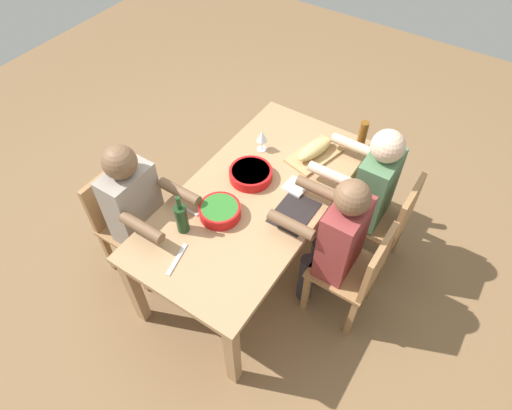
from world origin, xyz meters
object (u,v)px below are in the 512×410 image
Objects in this scene: napkin_stack at (296,187)px; dining_table at (256,202)px; diner_near_center at (336,237)px; diner_far_left at (138,209)px; bread_loaf at (315,149)px; diner_near_right at (369,188)px; serving_bowl_greens at (220,211)px; cutting_board at (314,155)px; wine_glass at (262,137)px; chair_far_left at (125,218)px; wine_bottle at (182,218)px; chair_near_center at (357,270)px; beer_bottle at (363,135)px; serving_bowl_fruit at (251,174)px; chair_near_right at (387,220)px.

dining_table is at bearing 134.47° from napkin_stack.
diner_near_center is 1.27m from diner_far_left.
bread_loaf is at bearing 7.77° from napkin_stack.
diner_near_right is 4.60× the size of serving_bowl_greens.
cutting_board is 2.41× the size of wine_glass.
cutting_board is (0.53, 0.44, 0.05)m from diner_near_center.
serving_bowl_greens is (-0.27, 0.09, 0.13)m from dining_table.
wine_glass is at bearing 63.40° from napkin_stack.
serving_bowl_greens is 1.86× the size of napkin_stack.
chair_far_left is 2.93× the size of wine_bottle.
wine_glass is at bearing 97.96° from diner_near_right.
diner_near_right is 1.41× the size of chair_near_center.
beer_bottle is (0.27, -0.23, 0.04)m from bread_loaf.
chair_far_left is at bearing 132.30° from serving_bowl_fruit.
serving_bowl_greens is 1.19× the size of beer_bottle.
diner_far_left is at bearing 141.57° from serving_bowl_fruit.
diner_far_left reaches higher than chair_far_left.
diner_near_center is 1.00× the size of diner_far_left.
diner_near_center is at bearing -165.05° from beer_bottle.
serving_bowl_fruit is (0.10, 0.70, 0.08)m from diner_near_center.
beer_bottle is at bearing 52.89° from chair_near_right.
diner_near_right and diner_far_left have the same top height.
chair_far_left is 1.77m from beer_bottle.
diner_near_right is 7.23× the size of wine_glass.
serving_bowl_greens is 1.17m from beer_bottle.
chair_far_left is at bearing 138.49° from beer_bottle.
chair_near_center is at bearing -63.67° from wine_bottle.
bread_loaf is at bearing -35.50° from diner_far_left.
chair_near_right is 3.86× the size of beer_bottle.
cutting_board is 1.82× the size of beer_bottle.
wine_glass is (-0.11, 0.79, 0.16)m from diner_near_right.
beer_bottle is (1.29, -0.96, 0.15)m from diner_far_left.
beer_bottle is (0.30, 0.21, 0.15)m from diner_near_right.
serving_bowl_fruit is 0.85m from beer_bottle.
wine_glass reaches higher than chair_near_center.
wine_bottle is at bearing 140.94° from diner_near_right.
chair_far_left is (-0.50, 0.77, -0.17)m from dining_table.
serving_bowl_greens reaches higher than dining_table.
serving_bowl_greens is at bearing 161.95° from dining_table.
cutting_board is at bearing 90.00° from bread_loaf.
serving_bowl_fruit is 0.91× the size of bread_loaf.
serving_bowl_greens is at bearing 131.86° from chair_near_right.
chair_far_left is (-0.99, 1.36, -0.21)m from diner_near_right.
serving_bowl_greens is 0.54m from napkin_stack.
serving_bowl_fruit is at bearing 83.28° from chair_near_center.
diner_far_left is 3.75× the size of bread_loaf.
chair_near_right is 0.28m from diner_near_right.
diner_near_center is 7.23× the size of wine_glass.
serving_bowl_greens is at bearing 156.59° from beer_bottle.
diner_near_center is at bearing 180.00° from diner_near_right.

